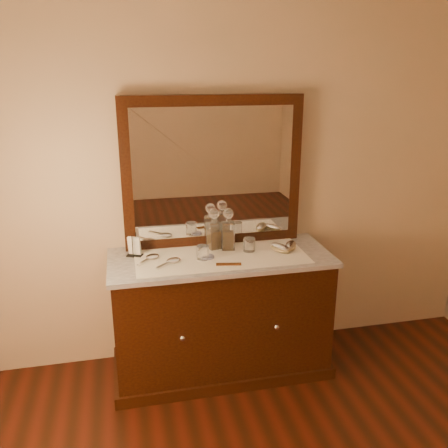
% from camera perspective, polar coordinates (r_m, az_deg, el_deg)
% --- Properties ---
extents(room_shell, '(8.50, 9.00, 2.80)m').
position_cam_1_polar(room_shell, '(1.21, 19.92, -13.74)').
color(room_shell, black).
rests_on(room_shell, ground).
extents(dresser_cabinet, '(1.40, 0.55, 0.82)m').
position_cam_1_polar(dresser_cabinet, '(3.29, -0.38, -10.94)').
color(dresser_cabinet, black).
rests_on(dresser_cabinet, floor).
extents(dresser_plinth, '(1.46, 0.59, 0.08)m').
position_cam_1_polar(dresser_plinth, '(3.48, -0.37, -16.25)').
color(dresser_plinth, black).
rests_on(dresser_plinth, floor).
extents(knob_left, '(0.04, 0.04, 0.04)m').
position_cam_1_polar(knob_left, '(2.98, -5.00, -13.44)').
color(knob_left, silver).
rests_on(knob_left, dresser_cabinet).
extents(knob_right, '(0.04, 0.04, 0.04)m').
position_cam_1_polar(knob_right, '(3.10, 6.30, -12.15)').
color(knob_right, silver).
rests_on(knob_right, dresser_cabinet).
extents(marble_top, '(1.44, 0.59, 0.03)m').
position_cam_1_polar(marble_top, '(3.10, -0.40, -4.08)').
color(marble_top, silver).
rests_on(marble_top, dresser_cabinet).
extents(mirror_frame, '(1.20, 0.08, 1.00)m').
position_cam_1_polar(mirror_frame, '(3.18, -1.35, 6.21)').
color(mirror_frame, black).
rests_on(mirror_frame, marble_top).
extents(mirror_glass, '(1.06, 0.01, 0.86)m').
position_cam_1_polar(mirror_glass, '(3.15, -1.23, 6.08)').
color(mirror_glass, white).
rests_on(mirror_glass, marble_top).
extents(lace_runner, '(1.10, 0.45, 0.00)m').
position_cam_1_polar(lace_runner, '(3.08, -0.32, -3.92)').
color(lace_runner, white).
rests_on(lace_runner, marble_top).
extents(pin_dish, '(0.09, 0.09, 0.01)m').
position_cam_1_polar(pin_dish, '(3.05, -1.90, -3.94)').
color(pin_dish, white).
rests_on(pin_dish, lace_runner).
extents(comb, '(0.16, 0.06, 0.01)m').
position_cam_1_polar(comb, '(2.95, 0.56, -4.82)').
color(comb, brown).
rests_on(comb, lace_runner).
extents(napkin_rack, '(0.12, 0.10, 0.15)m').
position_cam_1_polar(napkin_rack, '(3.13, -10.66, -2.73)').
color(napkin_rack, black).
rests_on(napkin_rack, marble_top).
extents(decanter_left, '(0.10, 0.10, 0.28)m').
position_cam_1_polar(decanter_left, '(3.18, -1.19, -1.08)').
color(decanter_left, '#996016').
rests_on(decanter_left, lace_runner).
extents(decanter_right, '(0.10, 0.10, 0.28)m').
position_cam_1_polar(decanter_right, '(3.17, 0.50, -1.12)').
color(decanter_right, '#996016').
rests_on(decanter_right, lace_runner).
extents(brush_near, '(0.14, 0.18, 0.04)m').
position_cam_1_polar(brush_near, '(3.18, 6.74, -2.86)').
color(brush_near, '#9B8B5F').
rests_on(brush_near, lace_runner).
extents(brush_far, '(0.13, 0.16, 0.04)m').
position_cam_1_polar(brush_far, '(3.23, 7.99, -2.59)').
color(brush_far, '#9B8B5F').
rests_on(brush_far, lace_runner).
extents(hand_mirror_outer, '(0.17, 0.19, 0.02)m').
position_cam_1_polar(hand_mirror_outer, '(3.07, -8.73, -3.98)').
color(hand_mirror_outer, silver).
rests_on(hand_mirror_outer, lace_runner).
extents(hand_mirror_inner, '(0.18, 0.17, 0.02)m').
position_cam_1_polar(hand_mirror_inner, '(3.00, -6.26, -4.43)').
color(hand_mirror_inner, silver).
rests_on(hand_mirror_inner, lace_runner).
extents(tumblers, '(0.40, 0.15, 0.09)m').
position_cam_1_polar(tumblers, '(3.09, 0.30, -2.94)').
color(tumblers, white).
rests_on(tumblers, lace_runner).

